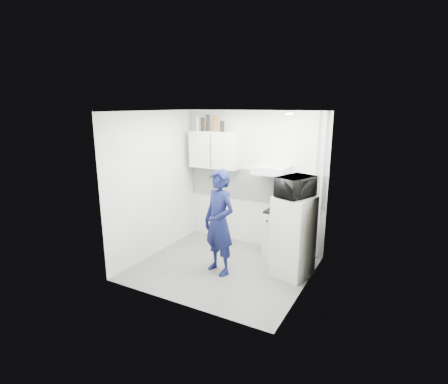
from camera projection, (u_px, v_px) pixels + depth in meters
The scene contains 22 objects.
floor at pixel (222, 268), 5.94m from camera, with size 2.80×2.80×0.00m, color #61615F.
ceiling at pixel (222, 111), 5.30m from camera, with size 2.80×2.80×0.00m, color white.
wall_back at pixel (254, 180), 6.68m from camera, with size 2.80×2.80×0.00m, color beige.
wall_left at pixel (154, 185), 6.27m from camera, with size 2.60×2.60×0.00m, color beige.
wall_right at pixel (308, 206), 4.97m from camera, with size 2.60×2.60×0.00m, color beige.
person at pixel (219, 222), 5.60m from camera, with size 0.63×0.41×1.72m, color #0F143C.
stove at pixel (280, 233), 6.39m from camera, with size 0.51×0.51×0.82m, color silver.
fridge at pixel (293, 237), 5.55m from camera, with size 0.54×0.54×1.32m, color beige.
stove_top at pixel (281, 211), 6.28m from camera, with size 0.49×0.49×0.03m, color black.
saucepan at pixel (275, 207), 6.28m from camera, with size 0.17×0.17×0.09m, color silver.
microwave at pixel (296, 187), 5.35m from camera, with size 0.39×0.58×0.32m, color black.
bottle_a at pixel (198, 124), 6.82m from camera, with size 0.06×0.06×0.26m, color #B2B7BC.
bottle_b at pixel (203, 124), 6.76m from camera, with size 0.06×0.06×0.25m, color black.
bottle_c at pixel (208, 123), 6.70m from camera, with size 0.07×0.07×0.31m, color black.
bottle_d at pixel (215, 124), 6.63m from camera, with size 0.07×0.07×0.29m, color brown.
canister_a at pixel (222, 126), 6.57m from camera, with size 0.08×0.08×0.20m, color black.
upper_cabinet at pixel (215, 150), 6.75m from camera, with size 1.00×0.35×0.70m, color beige.
range_hood at pixel (272, 170), 6.20m from camera, with size 0.60×0.50×0.14m, color silver.
backsplash at pixel (253, 185), 6.70m from camera, with size 2.74×0.03×0.60m, color white.
pipe_a at pixel (321, 188), 6.01m from camera, with size 0.05×0.05×2.60m, color silver.
pipe_b at pixel (314, 187), 6.07m from camera, with size 0.04×0.04×2.60m, color silver.
ceiling_spot_fixture at pixel (290, 114), 5.02m from camera, with size 0.10×0.10×0.02m, color white.
Camera 1 is at (2.63, -4.76, 2.70)m, focal length 28.00 mm.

